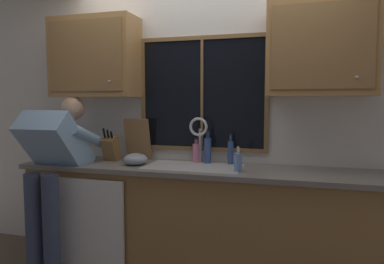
% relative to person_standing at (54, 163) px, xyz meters
% --- Properties ---
extents(back_wall, '(5.36, 0.12, 2.55)m').
position_rel_person_standing_xyz_m(back_wall, '(1.17, 0.65, 0.34)').
color(back_wall, silver).
rests_on(back_wall, floor).
extents(window_glass, '(1.10, 0.02, 0.95)m').
position_rel_person_standing_xyz_m(window_glass, '(1.14, 0.58, 0.59)').
color(window_glass, black).
extents(window_frame_top, '(1.17, 0.02, 0.04)m').
position_rel_person_standing_xyz_m(window_frame_top, '(1.14, 0.57, 1.08)').
color(window_frame_top, brown).
extents(window_frame_bottom, '(1.17, 0.02, 0.04)m').
position_rel_person_standing_xyz_m(window_frame_bottom, '(1.14, 0.57, 0.09)').
color(window_frame_bottom, brown).
extents(window_frame_left, '(0.03, 0.02, 0.95)m').
position_rel_person_standing_xyz_m(window_frame_left, '(0.57, 0.57, 0.59)').
color(window_frame_left, brown).
extents(window_frame_right, '(0.03, 0.02, 0.95)m').
position_rel_person_standing_xyz_m(window_frame_right, '(1.70, 0.57, 0.59)').
color(window_frame_right, brown).
extents(window_mullion_center, '(0.02, 0.02, 0.95)m').
position_rel_person_standing_xyz_m(window_mullion_center, '(1.14, 0.57, 0.59)').
color(window_mullion_center, brown).
extents(lower_cabinet_run, '(2.96, 0.58, 0.88)m').
position_rel_person_standing_xyz_m(lower_cabinet_run, '(1.17, 0.30, -0.50)').
color(lower_cabinet_run, olive).
rests_on(lower_cabinet_run, floor).
extents(countertop, '(3.02, 0.62, 0.04)m').
position_rel_person_standing_xyz_m(countertop, '(1.17, 0.28, -0.04)').
color(countertop, slate).
rests_on(countertop, lower_cabinet_run).
extents(dishwasher_front, '(0.60, 0.02, 0.74)m').
position_rel_person_standing_xyz_m(dishwasher_front, '(0.35, -0.02, -0.48)').
color(dishwasher_front, white).
extents(upper_cabinet_left, '(0.80, 0.36, 0.72)m').
position_rel_person_standing_xyz_m(upper_cabinet_left, '(0.16, 0.42, 0.92)').
color(upper_cabinet_left, '#A87A47').
extents(upper_cabinet_right, '(0.80, 0.36, 0.72)m').
position_rel_person_standing_xyz_m(upper_cabinet_right, '(2.12, 0.42, 0.92)').
color(upper_cabinet_right, '#A87A47').
extents(sink, '(0.80, 0.46, 0.21)m').
position_rel_person_standing_xyz_m(sink, '(1.14, 0.29, -0.12)').
color(sink, '#B7B7BC').
rests_on(sink, lower_cabinet_run).
extents(faucet, '(0.18, 0.09, 0.40)m').
position_rel_person_standing_xyz_m(faucet, '(1.14, 0.47, 0.23)').
color(faucet, silver).
rests_on(faucet, countertop).
extents(person_standing, '(0.53, 0.71, 1.50)m').
position_rel_person_standing_xyz_m(person_standing, '(0.00, 0.00, 0.00)').
color(person_standing, '#384260').
rests_on(person_standing, floor).
extents(knife_block, '(0.12, 0.18, 0.32)m').
position_rel_person_standing_xyz_m(knife_block, '(0.33, 0.37, 0.09)').
color(knife_block, olive).
rests_on(knife_block, countertop).
extents(cutting_board, '(0.24, 0.10, 0.38)m').
position_rel_person_standing_xyz_m(cutting_board, '(0.54, 0.49, 0.17)').
color(cutting_board, '#997047').
rests_on(cutting_board, countertop).
extents(mixing_bowl, '(0.21, 0.21, 0.10)m').
position_rel_person_standing_xyz_m(mixing_bowl, '(0.64, 0.23, 0.03)').
color(mixing_bowl, '#8C99A8').
rests_on(mixing_bowl, countertop).
extents(soap_dispenser, '(0.06, 0.07, 0.20)m').
position_rel_person_standing_xyz_m(soap_dispenser, '(1.53, 0.17, 0.06)').
color(soap_dispenser, '#668CCC').
rests_on(soap_dispenser, countertop).
extents(bottle_green_glass, '(0.07, 0.07, 0.22)m').
position_rel_person_standing_xyz_m(bottle_green_glass, '(1.10, 0.50, 0.07)').
color(bottle_green_glass, pink).
rests_on(bottle_green_glass, countertop).
extents(bottle_tall_clear, '(0.06, 0.06, 0.29)m').
position_rel_person_standing_xyz_m(bottle_tall_clear, '(1.21, 0.47, 0.10)').
color(bottle_tall_clear, '#334C8C').
rests_on(bottle_tall_clear, countertop).
extents(bottle_amber_small, '(0.05, 0.05, 0.26)m').
position_rel_person_standing_xyz_m(bottle_amber_small, '(1.41, 0.49, 0.09)').
color(bottle_amber_small, '#334C8C').
rests_on(bottle_amber_small, countertop).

